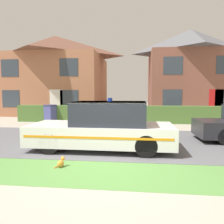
{
  "coord_description": "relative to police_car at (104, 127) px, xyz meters",
  "views": [
    {
      "loc": [
        0.68,
        -4.87,
        1.81
      ],
      "look_at": [
        -0.32,
        3.94,
        1.05
      ],
      "focal_mm": 35.0,
      "sensor_mm": 36.0,
      "label": 1
    }
  ],
  "objects": [
    {
      "name": "garden_hedge",
      "position": [
        -0.1,
        6.5,
        -0.2
      ],
      "size": [
        12.89,
        0.58,
        1.05
      ],
      "primitive_type": "cube",
      "color": "#4C7233",
      "rests_on": "ground"
    },
    {
      "name": "cat",
      "position": [
        -0.8,
        -1.84,
        -0.63
      ],
      "size": [
        0.23,
        0.26,
        0.26
      ],
      "rotation": [
        0.0,
        0.0,
        1.24
      ],
      "color": "orange",
      "rests_on": "ground"
    },
    {
      "name": "wheelie_bin",
      "position": [
        -4.28,
        6.03,
        -0.17
      ],
      "size": [
        0.74,
        0.73,
        1.11
      ],
      "rotation": [
        0.0,
        0.0,
        -0.36
      ],
      "color": "#474C8C",
      "rests_on": "ground"
    },
    {
      "name": "ground_plane",
      "position": [
        0.36,
        -2.03,
        -0.73
      ],
      "size": [
        80.0,
        80.0,
        0.0
      ],
      "primitive_type": "plane",
      "color": "#A89E8E"
    },
    {
      "name": "house_left",
      "position": [
        -6.23,
        12.18,
        2.78
      ],
      "size": [
        8.76,
        7.09,
        6.89
      ],
      "color": "#A86B4C",
      "rests_on": "ground"
    },
    {
      "name": "police_car",
      "position": [
        0.0,
        0.0,
        0.0
      ],
      "size": [
        4.59,
        1.85,
        1.65
      ],
      "rotation": [
        0.0,
        0.0,
        3.13
      ],
      "color": "black",
      "rests_on": "road_strip"
    },
    {
      "name": "road_strip",
      "position": [
        0.36,
        1.25,
        -0.73
      ],
      "size": [
        28.0,
        5.15,
        0.01
      ],
      "primitive_type": "cube",
      "color": "#5B5B60",
      "rests_on": "ground"
    },
    {
      "name": "lawn_verge",
      "position": [
        0.36,
        -2.16,
        -0.73
      ],
      "size": [
        28.0,
        1.68,
        0.01
      ],
      "primitive_type": "cube",
      "color": "#568C42",
      "rests_on": "ground"
    },
    {
      "name": "house_right",
      "position": [
        5.5,
        12.44,
        2.91
      ],
      "size": [
        7.07,
        5.88,
        7.14
      ],
      "color": "brown",
      "rests_on": "ground"
    }
  ]
}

